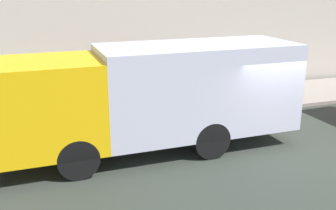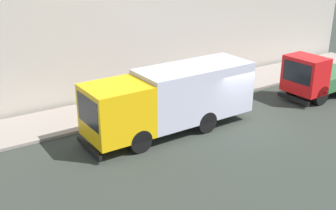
# 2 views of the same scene
# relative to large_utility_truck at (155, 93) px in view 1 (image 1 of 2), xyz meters

# --- Properties ---
(ground) EXTENTS (80.00, 80.00, 0.00)m
(ground) POSITION_rel_large_utility_truck_xyz_m (-0.95, -3.28, -1.65)
(ground) COLOR #2F342E
(sidewalk) EXTENTS (3.23, 30.00, 0.13)m
(sidewalk) POSITION_rel_large_utility_truck_xyz_m (3.67, -3.28, -1.59)
(sidewalk) COLOR gray
(sidewalk) RESTS_ON ground
(large_utility_truck) EXTENTS (2.51, 8.18, 2.92)m
(large_utility_truck) POSITION_rel_large_utility_truck_xyz_m (0.00, 0.00, 0.00)
(large_utility_truck) COLOR #F0B20E
(large_utility_truck) RESTS_ON ground
(pedestrian_walking) EXTENTS (0.55, 0.55, 1.76)m
(pedestrian_walking) POSITION_rel_large_utility_truck_xyz_m (2.93, 0.89, -0.60)
(pedestrian_walking) COLOR #252822
(pedestrian_walking) RESTS_ON sidewalk
(pedestrian_standing) EXTENTS (0.51, 0.51, 1.64)m
(pedestrian_standing) POSITION_rel_large_utility_truck_xyz_m (3.37, -2.01, -0.66)
(pedestrian_standing) COLOR #47345B
(pedestrian_standing) RESTS_ON sidewalk
(pedestrian_third) EXTENTS (0.45, 0.45, 1.66)m
(pedestrian_third) POSITION_rel_large_utility_truck_xyz_m (3.22, -0.17, -0.64)
(pedestrian_third) COLOR brown
(pedestrian_third) RESTS_ON sidewalk
(traffic_cone_orange) EXTENTS (0.48, 0.48, 0.68)m
(traffic_cone_orange) POSITION_rel_large_utility_truck_xyz_m (3.03, 2.80, -1.18)
(traffic_cone_orange) COLOR orange
(traffic_cone_orange) RESTS_ON sidewalk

